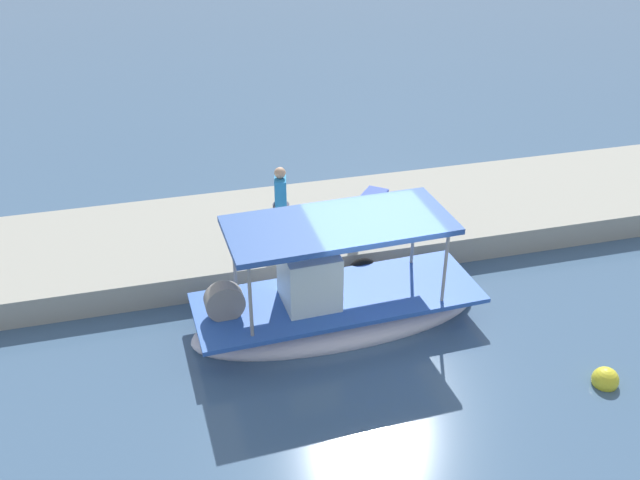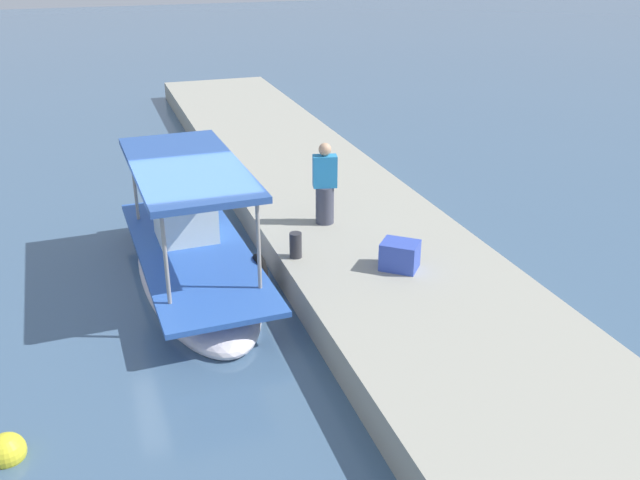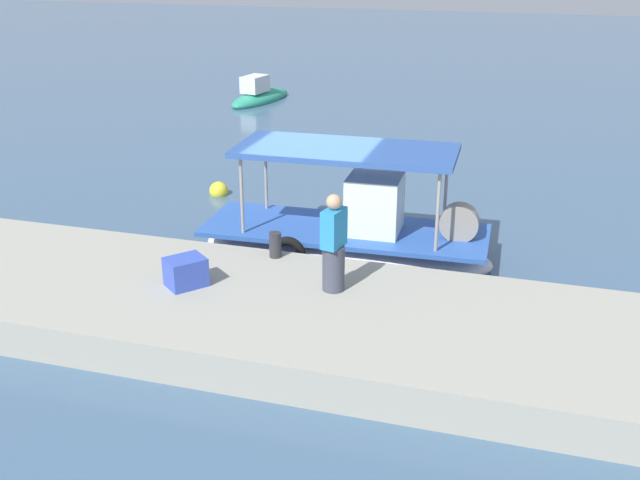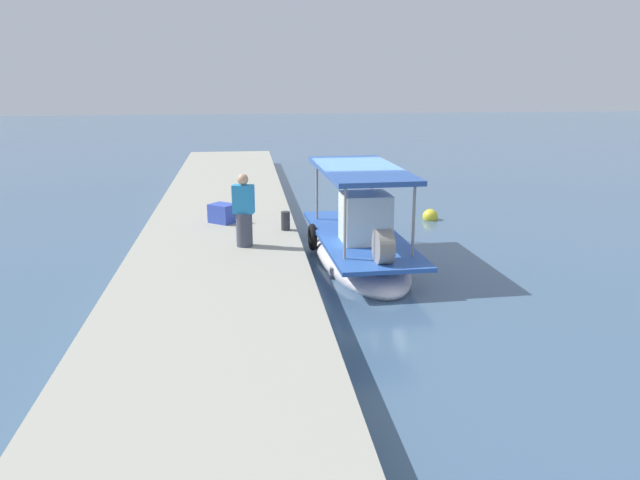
% 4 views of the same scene
% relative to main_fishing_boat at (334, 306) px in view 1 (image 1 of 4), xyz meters
% --- Properties ---
extents(ground_plane, '(120.00, 120.00, 0.00)m').
position_rel_main_fishing_boat_xyz_m(ground_plane, '(-0.79, 0.22, -0.43)').
color(ground_plane, '#415E7C').
extents(dock_quay, '(36.00, 4.16, 0.66)m').
position_rel_main_fishing_boat_xyz_m(dock_quay, '(-0.79, -3.63, -0.10)').
color(dock_quay, '#9F9D8E').
rests_on(dock_quay, ground_plane).
extents(main_fishing_boat, '(6.42, 2.40, 2.81)m').
position_rel_main_fishing_boat_xyz_m(main_fishing_boat, '(0.00, 0.00, 0.00)').
color(main_fishing_boat, silver).
rests_on(main_fishing_boat, ground_plane).
extents(fisherman_near_bollard, '(0.47, 0.55, 1.78)m').
position_rel_main_fishing_boat_xyz_m(fisherman_near_bollard, '(0.49, -2.96, 1.03)').
color(fisherman_near_bollard, '#414454').
rests_on(fisherman_near_bollard, dock_quay).
extents(mooring_bollard, '(0.24, 0.24, 0.51)m').
position_rel_main_fishing_boat_xyz_m(mooring_bollard, '(-1.01, -1.85, 0.48)').
color(mooring_bollard, '#2D2D33').
rests_on(mooring_bollard, dock_quay).
extents(cargo_crate, '(0.85, 0.86, 0.53)m').
position_rel_main_fishing_boat_xyz_m(cargo_crate, '(-2.10, -3.56, 0.49)').
color(cargo_crate, '#364FBB').
rests_on(cargo_crate, dock_quay).
extents(marker_buoy, '(0.51, 0.51, 0.51)m').
position_rel_main_fishing_boat_xyz_m(marker_buoy, '(-4.50, 3.23, -0.33)').
color(marker_buoy, yellow).
rests_on(marker_buoy, ground_plane).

